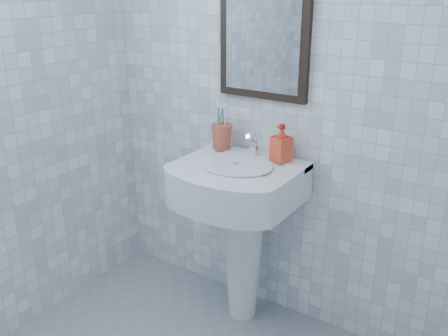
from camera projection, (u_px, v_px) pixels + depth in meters
The scene contains 6 objects.
wall_back at pixel (286, 99), 2.54m from camera, with size 2.20×0.02×2.50m, color white.
washbasin at pixel (241, 215), 2.66m from camera, with size 0.62×0.45×0.95m.
faucet at pixel (253, 146), 2.62m from camera, with size 0.05×0.12×0.13m.
toothbrush_cup at pixel (222, 137), 2.72m from camera, with size 0.12×0.12×0.14m, color #C24934, non-canonical shape.
soap_dispenser at pixel (282, 143), 2.52m from camera, with size 0.09×0.09×0.19m, color red.
wall_mirror at pixel (264, 37), 2.48m from camera, with size 0.50×0.04×0.62m.
Camera 1 is at (1.12, -1.06, 1.82)m, focal length 40.00 mm.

